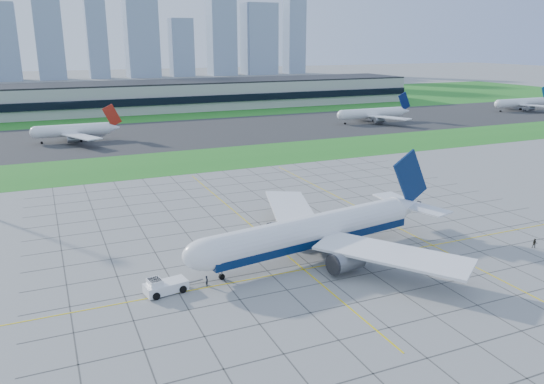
{
  "coord_description": "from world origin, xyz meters",
  "views": [
    {
      "loc": [
        -48.9,
        -77.16,
        38.06
      ],
      "look_at": [
        -5.25,
        22.48,
        7.0
      ],
      "focal_mm": 35.0,
      "sensor_mm": 36.0,
      "label": 1
    }
  ],
  "objects_px": {
    "airliner": "(314,231)",
    "crew_far": "(535,244)",
    "distant_jet_1": "(75,130)",
    "distant_jet_2": "(373,113)",
    "distant_jet_3": "(522,103)",
    "crew_near": "(207,281)",
    "pushback_tug": "(164,286)"
  },
  "relations": [
    {
      "from": "distant_jet_2",
      "to": "distant_jet_3",
      "type": "height_order",
      "value": "same"
    },
    {
      "from": "crew_near",
      "to": "distant_jet_3",
      "type": "xyz_separation_m",
      "value": [
        229.15,
        144.36,
        3.58
      ]
    },
    {
      "from": "pushback_tug",
      "to": "crew_near",
      "type": "height_order",
      "value": "pushback_tug"
    },
    {
      "from": "crew_near",
      "to": "distant_jet_1",
      "type": "height_order",
      "value": "distant_jet_1"
    },
    {
      "from": "pushback_tug",
      "to": "distant_jet_3",
      "type": "distance_m",
      "value": 276.48
    },
    {
      "from": "pushback_tug",
      "to": "distant_jet_3",
      "type": "relative_size",
      "value": 0.23
    },
    {
      "from": "crew_far",
      "to": "distant_jet_3",
      "type": "bearing_deg",
      "value": 89.29
    },
    {
      "from": "pushback_tug",
      "to": "distant_jet_2",
      "type": "relative_size",
      "value": 0.23
    },
    {
      "from": "crew_near",
      "to": "distant_jet_2",
      "type": "xyz_separation_m",
      "value": [
        125.91,
        139.68,
        3.58
      ]
    },
    {
      "from": "airliner",
      "to": "pushback_tug",
      "type": "relative_size",
      "value": 5.62
    },
    {
      "from": "distant_jet_2",
      "to": "distant_jet_3",
      "type": "relative_size",
      "value": 1.0
    },
    {
      "from": "airliner",
      "to": "crew_far",
      "type": "bearing_deg",
      "value": -28.03
    },
    {
      "from": "pushback_tug",
      "to": "distant_jet_1",
      "type": "xyz_separation_m",
      "value": [
        -2.87,
        143.55,
        3.29
      ]
    },
    {
      "from": "airliner",
      "to": "crew_near",
      "type": "bearing_deg",
      "value": -177.56
    },
    {
      "from": "airliner",
      "to": "pushback_tug",
      "type": "bearing_deg",
      "value": 178.94
    },
    {
      "from": "crew_near",
      "to": "distant_jet_2",
      "type": "distance_m",
      "value": 188.09
    },
    {
      "from": "distant_jet_1",
      "to": "distant_jet_2",
      "type": "xyz_separation_m",
      "value": [
        135.65,
        -4.27,
        0.0
      ]
    },
    {
      "from": "distant_jet_2",
      "to": "airliner",
      "type": "bearing_deg",
      "value": -127.6
    },
    {
      "from": "crew_near",
      "to": "distant_jet_3",
      "type": "bearing_deg",
      "value": -49.7
    },
    {
      "from": "crew_near",
      "to": "distant_jet_1",
      "type": "xyz_separation_m",
      "value": [
        -9.74,
        143.95,
        3.58
      ]
    },
    {
      "from": "airliner",
      "to": "pushback_tug",
      "type": "distance_m",
      "value": 29.15
    },
    {
      "from": "crew_near",
      "to": "distant_jet_1",
      "type": "bearing_deg",
      "value": 11.96
    },
    {
      "from": "airliner",
      "to": "crew_near",
      "type": "relative_size",
      "value": 30.28
    },
    {
      "from": "distant_jet_2",
      "to": "distant_jet_3",
      "type": "xyz_separation_m",
      "value": [
        103.24,
        4.68,
        -0.0
      ]
    },
    {
      "from": "airliner",
      "to": "distant_jet_2",
      "type": "distance_m",
      "value": 170.68
    },
    {
      "from": "airliner",
      "to": "distant_jet_1",
      "type": "height_order",
      "value": "airliner"
    },
    {
      "from": "distant_jet_3",
      "to": "airliner",
      "type": "bearing_deg",
      "value": -145.99
    },
    {
      "from": "airliner",
      "to": "pushback_tug",
      "type": "height_order",
      "value": "airliner"
    },
    {
      "from": "distant_jet_1",
      "to": "distant_jet_2",
      "type": "height_order",
      "value": "same"
    },
    {
      "from": "crew_far",
      "to": "crew_near",
      "type": "bearing_deg",
      "value": -141.89
    },
    {
      "from": "crew_near",
      "to": "crew_far",
      "type": "bearing_deg",
      "value": -90.48
    },
    {
      "from": "distant_jet_1",
      "to": "crew_far",
      "type": "bearing_deg",
      "value": -64.92
    }
  ]
}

